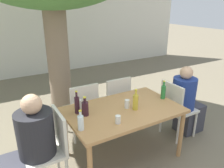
% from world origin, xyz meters
% --- Properties ---
extents(ground_plane, '(30.00, 30.00, 0.00)m').
position_xyz_m(ground_plane, '(0.00, 0.00, 0.00)').
color(ground_plane, '#706651').
extents(cafe_building_wall, '(10.00, 0.08, 2.80)m').
position_xyz_m(cafe_building_wall, '(0.00, 4.45, 1.40)').
color(cafe_building_wall, silver).
rests_on(cafe_building_wall, ground_plane).
extents(dining_table_front, '(1.49, 0.94, 0.74)m').
position_xyz_m(dining_table_front, '(0.00, 0.00, 0.66)').
color(dining_table_front, '#B27F4C').
rests_on(dining_table_front, ground_plane).
extents(patio_chair_0, '(0.44, 0.44, 0.93)m').
position_xyz_m(patio_chair_0, '(-0.98, 0.00, 0.53)').
color(patio_chair_0, beige).
rests_on(patio_chair_0, ground_plane).
extents(patio_chair_1, '(0.44, 0.44, 0.93)m').
position_xyz_m(patio_chair_1, '(0.98, 0.00, 0.53)').
color(patio_chair_1, beige).
rests_on(patio_chair_1, ground_plane).
extents(patio_chair_2, '(0.44, 0.44, 0.93)m').
position_xyz_m(patio_chair_2, '(-0.30, 0.70, 0.53)').
color(patio_chair_2, beige).
rests_on(patio_chair_2, ground_plane).
extents(patio_chair_3, '(0.44, 0.44, 0.93)m').
position_xyz_m(patio_chair_3, '(0.30, 0.70, 0.53)').
color(patio_chair_3, beige).
rests_on(patio_chair_3, ground_plane).
extents(person_seated_0, '(0.60, 0.40, 1.19)m').
position_xyz_m(person_seated_0, '(-1.21, -0.00, 0.54)').
color(person_seated_0, '#383842').
rests_on(person_seated_0, ground_plane).
extents(person_seated_1, '(0.58, 0.36, 1.16)m').
position_xyz_m(person_seated_1, '(1.22, -0.00, 0.52)').
color(person_seated_1, '#383842').
rests_on(person_seated_1, ground_plane).
extents(water_bottle_0, '(0.07, 0.07, 0.24)m').
position_xyz_m(water_bottle_0, '(-0.68, -0.19, 0.83)').
color(water_bottle_0, silver).
rests_on(water_bottle_0, dining_table_front).
extents(oil_cruet_1, '(0.07, 0.07, 0.28)m').
position_xyz_m(oil_cruet_1, '(0.12, -0.09, 0.85)').
color(oil_cruet_1, gold).
rests_on(oil_cruet_1, dining_table_front).
extents(wine_bottle_2, '(0.08, 0.08, 0.25)m').
position_xyz_m(wine_bottle_2, '(-0.50, 0.09, 0.84)').
color(wine_bottle_2, '#331923').
rests_on(wine_bottle_2, dining_table_front).
extents(wine_bottle_3, '(0.06, 0.06, 0.30)m').
position_xyz_m(wine_bottle_3, '(-0.57, 0.19, 0.86)').
color(wine_bottle_3, '#331923').
rests_on(wine_bottle_3, dining_table_front).
extents(green_bottle_4, '(0.07, 0.07, 0.27)m').
position_xyz_m(green_bottle_4, '(0.68, -0.01, 0.85)').
color(green_bottle_4, '#287A38').
rests_on(green_bottle_4, dining_table_front).
extents(drinking_glass_0, '(0.07, 0.07, 0.11)m').
position_xyz_m(drinking_glass_0, '(0.06, 0.00, 0.80)').
color(drinking_glass_0, silver).
rests_on(drinking_glass_0, dining_table_front).
extents(drinking_glass_1, '(0.06, 0.06, 0.10)m').
position_xyz_m(drinking_glass_1, '(-0.25, -0.27, 0.79)').
color(drinking_glass_1, silver).
rests_on(drinking_glass_1, dining_table_front).
extents(drinking_glass_2, '(0.07, 0.07, 0.12)m').
position_xyz_m(drinking_glass_2, '(-0.49, 0.30, 0.80)').
color(drinking_glass_2, silver).
rests_on(drinking_glass_2, dining_table_front).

